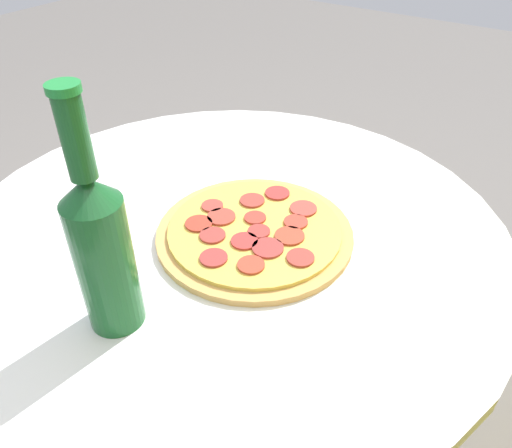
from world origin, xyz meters
The scene contains 3 objects.
table centered at (0.00, 0.00, 0.50)m, with size 0.83×0.83×0.69m.
pizza centered at (0.00, 0.05, 0.70)m, with size 0.28×0.28×0.02m.
beer_bottle centered at (0.22, 0.00, 0.80)m, with size 0.06×0.06×0.29m.
Camera 1 is at (0.47, 0.37, 1.14)m, focal length 35.00 mm.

